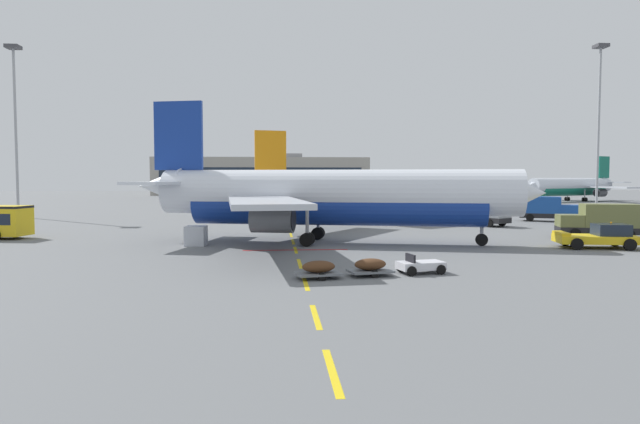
{
  "coord_description": "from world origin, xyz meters",
  "views": [
    {
      "loc": [
        16.39,
        -20.34,
        5.41
      ],
      "look_at": [
        20.36,
        27.93,
        2.54
      ],
      "focal_mm": 31.38,
      "sensor_mm": 36.0,
      "label": 1
    }
  ],
  "objects_px": {
    "uld_cargo_container": "(196,236)",
    "apron_light_mast_near": "(15,110)",
    "fuel_service_truck": "(601,220)",
    "ground_power_truck": "(478,211)",
    "baggage_train": "(371,267)",
    "pushback_tug": "(599,237)",
    "catering_truck": "(547,208)",
    "airliner_foreground": "(329,196)",
    "apron_light_mast_far": "(599,110)",
    "airliner_far_center": "(573,187)",
    "airliner_mid_left": "(361,190)"
  },
  "relations": [
    {
      "from": "airliner_mid_left",
      "to": "airliner_far_center",
      "type": "height_order",
      "value": "airliner_mid_left"
    },
    {
      "from": "uld_cargo_container",
      "to": "apron_light_mast_near",
      "type": "height_order",
      "value": "apron_light_mast_near"
    },
    {
      "from": "fuel_service_truck",
      "to": "baggage_train",
      "type": "height_order",
      "value": "fuel_service_truck"
    },
    {
      "from": "fuel_service_truck",
      "to": "catering_truck",
      "type": "bearing_deg",
      "value": 75.77
    },
    {
      "from": "pushback_tug",
      "to": "uld_cargo_container",
      "type": "xyz_separation_m",
      "value": [
        -31.77,
        4.19,
        -0.1
      ]
    },
    {
      "from": "airliner_mid_left",
      "to": "ground_power_truck",
      "type": "distance_m",
      "value": 19.44
    },
    {
      "from": "catering_truck",
      "to": "airliner_foreground",
      "type": "bearing_deg",
      "value": -143.99
    },
    {
      "from": "airliner_mid_left",
      "to": "ground_power_truck",
      "type": "height_order",
      "value": "airliner_mid_left"
    },
    {
      "from": "catering_truck",
      "to": "fuel_service_truck",
      "type": "distance_m",
      "value": 20.96
    },
    {
      "from": "catering_truck",
      "to": "ground_power_truck",
      "type": "bearing_deg",
      "value": -153.75
    },
    {
      "from": "uld_cargo_container",
      "to": "apron_light_mast_near",
      "type": "distance_m",
      "value": 49.58
    },
    {
      "from": "baggage_train",
      "to": "uld_cargo_container",
      "type": "relative_size",
      "value": 4.98
    },
    {
      "from": "pushback_tug",
      "to": "airliner_far_center",
      "type": "relative_size",
      "value": 0.21
    },
    {
      "from": "pushback_tug",
      "to": "fuel_service_truck",
      "type": "relative_size",
      "value": 0.87
    },
    {
      "from": "pushback_tug",
      "to": "ground_power_truck",
      "type": "relative_size",
      "value": 0.89
    },
    {
      "from": "fuel_service_truck",
      "to": "ground_power_truck",
      "type": "bearing_deg",
      "value": 111.96
    },
    {
      "from": "ground_power_truck",
      "to": "apron_light_mast_near",
      "type": "bearing_deg",
      "value": 162.18
    },
    {
      "from": "catering_truck",
      "to": "baggage_train",
      "type": "distance_m",
      "value": 48.28
    },
    {
      "from": "airliner_mid_left",
      "to": "uld_cargo_container",
      "type": "xyz_separation_m",
      "value": [
        -18.67,
        -33.09,
        -3.06
      ]
    },
    {
      "from": "airliner_foreground",
      "to": "apron_light_mast_far",
      "type": "height_order",
      "value": "apron_light_mast_far"
    },
    {
      "from": "airliner_foreground",
      "to": "fuel_service_truck",
      "type": "height_order",
      "value": "airliner_foreground"
    },
    {
      "from": "airliner_foreground",
      "to": "airliner_far_center",
      "type": "height_order",
      "value": "airliner_foreground"
    },
    {
      "from": "catering_truck",
      "to": "uld_cargo_container",
      "type": "bearing_deg",
      "value": -150.84
    },
    {
      "from": "airliner_foreground",
      "to": "baggage_train",
      "type": "distance_m",
      "value": 16.64
    },
    {
      "from": "ground_power_truck",
      "to": "apron_light_mast_far",
      "type": "bearing_deg",
      "value": 35.27
    },
    {
      "from": "airliner_foreground",
      "to": "apron_light_mast_far",
      "type": "distance_m",
      "value": 57.18
    },
    {
      "from": "airliner_foreground",
      "to": "baggage_train",
      "type": "relative_size",
      "value": 3.95
    },
    {
      "from": "baggage_train",
      "to": "apron_light_mast_near",
      "type": "distance_m",
      "value": 68.26
    },
    {
      "from": "airliner_foreground",
      "to": "baggage_train",
      "type": "bearing_deg",
      "value": -87.49
    },
    {
      "from": "apron_light_mast_near",
      "to": "apron_light_mast_far",
      "type": "xyz_separation_m",
      "value": [
        85.22,
        -1.52,
        0.76
      ]
    },
    {
      "from": "airliner_foreground",
      "to": "apron_light_mast_near",
      "type": "relative_size",
      "value": 1.43
    },
    {
      "from": "baggage_train",
      "to": "uld_cargo_container",
      "type": "distance_m",
      "value": 19.22
    },
    {
      "from": "uld_cargo_container",
      "to": "catering_truck",
      "type": "bearing_deg",
      "value": 29.16
    },
    {
      "from": "ground_power_truck",
      "to": "catering_truck",
      "type": "bearing_deg",
      "value": 26.25
    },
    {
      "from": "airliner_far_center",
      "to": "ground_power_truck",
      "type": "bearing_deg",
      "value": -126.08
    },
    {
      "from": "baggage_train",
      "to": "catering_truck",
      "type": "bearing_deg",
      "value": 52.35
    },
    {
      "from": "catering_truck",
      "to": "airliner_mid_left",
      "type": "bearing_deg",
      "value": 155.84
    },
    {
      "from": "pushback_tug",
      "to": "apron_light_mast_far",
      "type": "bearing_deg",
      "value": 59.29
    },
    {
      "from": "uld_cargo_container",
      "to": "apron_light_mast_far",
      "type": "height_order",
      "value": "apron_light_mast_far"
    },
    {
      "from": "pushback_tug",
      "to": "uld_cargo_container",
      "type": "bearing_deg",
      "value": 172.48
    },
    {
      "from": "airliner_foreground",
      "to": "ground_power_truck",
      "type": "height_order",
      "value": "airliner_foreground"
    },
    {
      "from": "fuel_service_truck",
      "to": "uld_cargo_container",
      "type": "distance_m",
      "value": 36.15
    },
    {
      "from": "airliner_far_center",
      "to": "airliner_mid_left",
      "type": "bearing_deg",
      "value": -139.67
    },
    {
      "from": "airliner_far_center",
      "to": "catering_truck",
      "type": "xyz_separation_m",
      "value": [
        -37.13,
        -60.76,
        -1.95
      ]
    },
    {
      "from": "airliner_far_center",
      "to": "baggage_train",
      "type": "bearing_deg",
      "value": -123.94
    },
    {
      "from": "fuel_service_truck",
      "to": "baggage_train",
      "type": "bearing_deg",
      "value": -143.65
    },
    {
      "from": "baggage_train",
      "to": "uld_cargo_container",
      "type": "xyz_separation_m",
      "value": [
        -11.71,
        15.23,
        0.28
      ]
    },
    {
      "from": "fuel_service_truck",
      "to": "apron_light_mast_far",
      "type": "bearing_deg",
      "value": 59.54
    },
    {
      "from": "pushback_tug",
      "to": "airliner_far_center",
      "type": "bearing_deg",
      "value": 62.1
    },
    {
      "from": "airliner_foreground",
      "to": "fuel_service_truck",
      "type": "distance_m",
      "value": 25.2
    }
  ]
}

